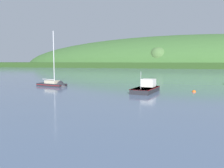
# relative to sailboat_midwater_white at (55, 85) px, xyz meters

# --- Properties ---
(far_shoreline_hill) EXTENTS (408.54, 134.26, 53.76)m
(far_shoreline_hill) POSITION_rel_sailboat_midwater_white_xyz_m (36.69, 170.51, -0.05)
(far_shoreline_hill) COLOR #27431B
(far_shoreline_hill) RESTS_ON ground
(sailboat_midwater_white) EXTENTS (6.56, 3.76, 10.62)m
(sailboat_midwater_white) POSITION_rel_sailboat_midwater_white_xyz_m (0.00, 0.00, 0.00)
(sailboat_midwater_white) COLOR #232328
(sailboat_midwater_white) RESTS_ON ground
(fishing_boat_moored) EXTENTS (3.85, 6.93, 4.09)m
(fishing_boat_moored) POSITION_rel_sailboat_midwater_white_xyz_m (16.51, -3.53, 0.11)
(fishing_boat_moored) COLOR #232328
(fishing_boat_moored) RESTS_ON ground
(mooring_buoy_foreground) EXTENTS (0.55, 0.55, 0.63)m
(mooring_buoy_foreground) POSITION_rel_sailboat_midwater_white_xyz_m (23.15, -2.23, -0.19)
(mooring_buoy_foreground) COLOR #EA5B19
(mooring_buoy_foreground) RESTS_ON ground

